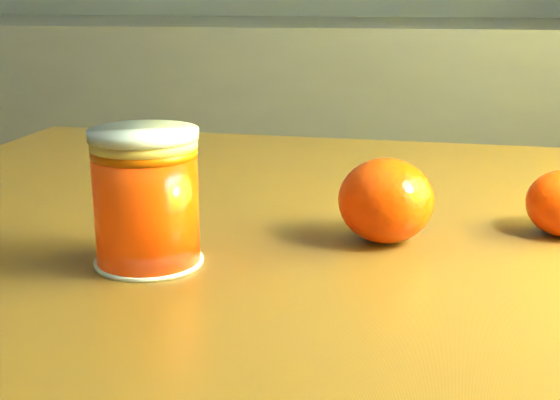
# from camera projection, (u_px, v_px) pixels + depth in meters

# --- Properties ---
(kitchen_counter) EXTENTS (3.15, 0.60, 0.90)m
(kitchen_counter) POSITION_uv_depth(u_px,v_px,m) (63.00, 183.00, 2.20)
(kitchen_counter) COLOR #4C4B50
(kitchen_counter) RESTS_ON ground
(table) EXTENTS (1.12, 0.83, 0.80)m
(table) POSITION_uv_depth(u_px,v_px,m) (426.00, 348.00, 0.66)
(table) COLOR brown
(table) RESTS_ON ground
(juice_glass) EXTENTS (0.08, 0.08, 0.10)m
(juice_glass) POSITION_uv_depth(u_px,v_px,m) (146.00, 199.00, 0.55)
(juice_glass) COLOR red
(juice_glass) RESTS_ON table
(orange_front) EXTENTS (0.09, 0.09, 0.07)m
(orange_front) POSITION_uv_depth(u_px,v_px,m) (386.00, 200.00, 0.60)
(orange_front) COLOR #E13A04
(orange_front) RESTS_ON table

